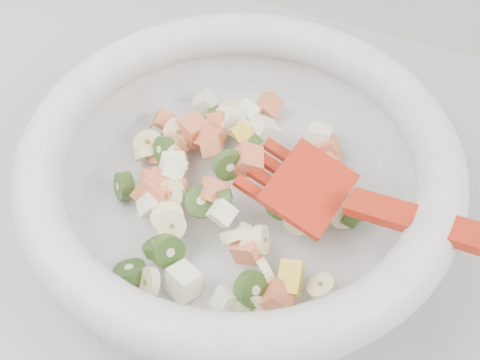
% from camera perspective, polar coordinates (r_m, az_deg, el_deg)
% --- Properties ---
extents(counter, '(2.00, 0.60, 0.90)m').
position_cam_1_polar(counter, '(0.99, -7.97, -14.55)').
color(counter, gray).
rests_on(counter, ground).
extents(mixing_bowl, '(0.49, 0.36, 0.13)m').
position_cam_1_polar(mixing_bowl, '(0.50, 0.03, 0.58)').
color(mixing_bowl, white).
rests_on(mixing_bowl, counter).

